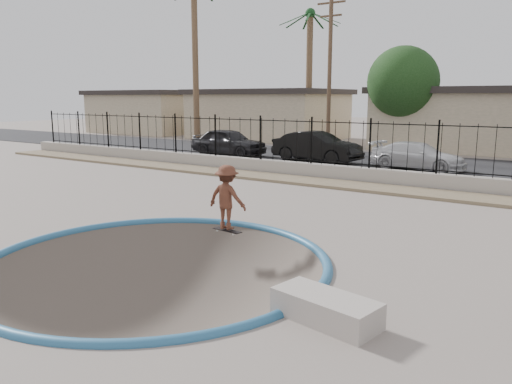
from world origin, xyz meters
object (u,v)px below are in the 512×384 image
at_px(car_a, 229,142).
at_px(car_b, 317,147).
at_px(concrete_ledge, 326,308).
at_px(skater, 227,201).
at_px(car_c, 418,156).
at_px(skateboard, 227,230).

xyz_separation_m(car_a, car_b, (5.45, 0.25, 0.00)).
bearing_deg(concrete_ledge, car_b, 117.70).
bearing_deg(concrete_ledge, car_a, 130.98).
bearing_deg(car_b, skater, -157.26).
bearing_deg(skater, car_c, -96.02).
relative_size(car_b, car_c, 1.09).
xyz_separation_m(skater, car_a, (-9.92, 13.15, 0.01)).
bearing_deg(skater, car_b, -74.73).
distance_m(skater, skateboard, 0.73).
height_order(skateboard, car_c, car_c).
bearing_deg(car_a, skateboard, -142.63).
relative_size(skateboard, concrete_ledge, 0.52).
height_order(skater, car_c, skater).
distance_m(car_b, car_c, 5.14).
distance_m(concrete_ledge, car_c, 16.87).
bearing_deg(skateboard, skater, -76.30).
bearing_deg(car_b, car_a, 96.94).
xyz_separation_m(skater, car_c, (0.66, 13.40, -0.14)).
relative_size(skateboard, car_a, 0.19).
height_order(skateboard, concrete_ledge, concrete_ledge).
bearing_deg(skater, skateboard, -86.07).
distance_m(skateboard, car_b, 14.15).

